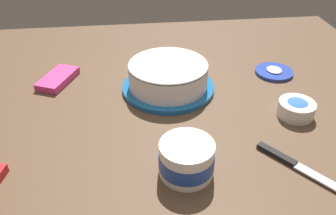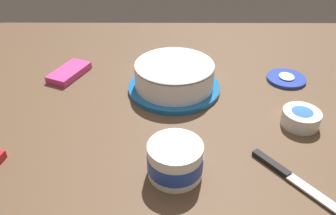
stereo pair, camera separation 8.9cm
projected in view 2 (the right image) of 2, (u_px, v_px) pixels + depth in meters
name	position (u px, v px, depth m)	size (l,w,h in m)	color
ground_plane	(164.00, 137.00, 0.85)	(1.54, 1.54, 0.00)	brown
frosted_cake	(174.00, 76.00, 1.01)	(0.27, 0.27, 0.09)	#1E6BB2
frosting_tub	(175.00, 159.00, 0.73)	(0.12, 0.12, 0.08)	white
frosting_tub_lid	(286.00, 78.00, 1.08)	(0.12, 0.12, 0.02)	#233DAD
spreading_knife	(289.00, 176.00, 0.73)	(0.20, 0.16, 0.01)	silver
sprinkle_bowl_blue	(301.00, 117.00, 0.88)	(0.10, 0.10, 0.04)	white
candy_box_upper	(69.00, 72.00, 1.10)	(0.14, 0.07, 0.02)	#E53D8E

